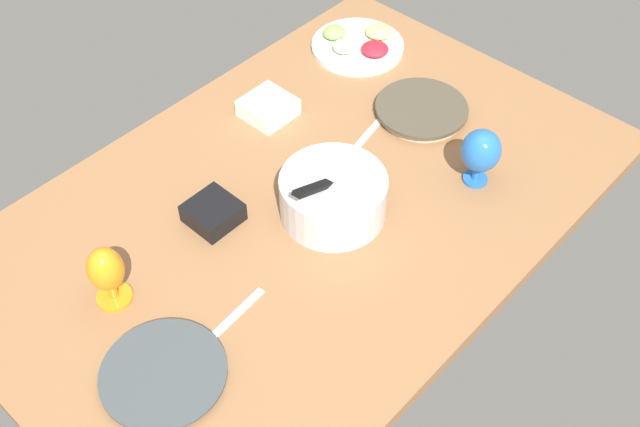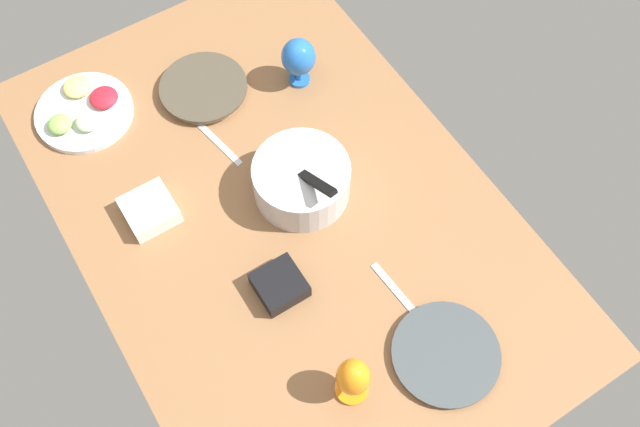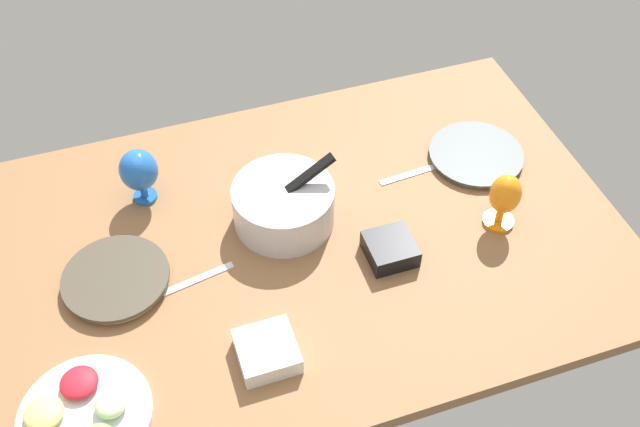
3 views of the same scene
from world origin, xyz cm
name	(u,v)px [view 2 (image 2 of 3)]	position (x,y,z in cm)	size (l,w,h in cm)	color
ground_plane	(283,213)	(0.00, 0.00, -2.00)	(160.00, 104.00, 4.00)	#8C603D
dinner_plate_left	(204,89)	(-45.33, 0.76, 1.46)	(25.24, 25.24, 2.81)	beige
dinner_plate_right	(446,354)	(54.30, 12.46, 1.00)	(25.85, 25.85, 1.93)	silver
mixing_bowl	(302,179)	(-2.10, 7.35, 6.06)	(26.53, 25.45, 17.81)	silver
fruit_platter	(84,110)	(-56.46, -31.43, 1.72)	(27.54, 27.54, 5.25)	silver
hurricane_glass_blue	(299,58)	(-34.33, 26.25, 9.77)	(9.79, 9.79, 15.78)	blue
hurricane_glass_orange	(353,378)	(49.08, -10.64, 9.41)	(7.87, 7.87, 15.93)	orange
square_bowl_black	(280,285)	(18.88, -11.94, 2.78)	(11.39, 11.39, 4.99)	black
square_bowl_white	(149,210)	(-17.08, -29.77, 2.71)	(12.66, 12.66, 4.87)	white
fork_by_left_plate	(220,144)	(-26.96, -4.18, 0.30)	(18.00, 1.80, 0.60)	silver
fork_by_right_plate	(396,291)	(34.74, 12.07, 0.30)	(18.00, 1.80, 0.60)	silver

